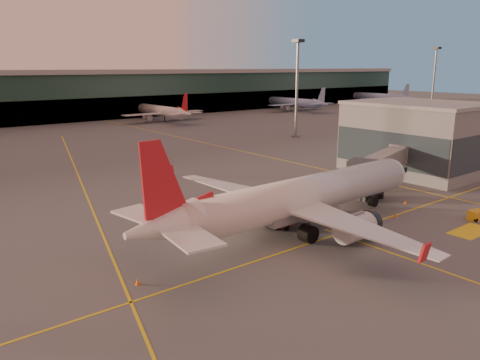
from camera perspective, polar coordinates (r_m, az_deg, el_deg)
ground at (r=48.63m, az=12.55°, el=-9.34°), size 600.00×600.00×0.00m
taxi_markings at (r=79.70m, az=-16.70°, el=-0.50°), size 100.12×173.00×0.01m
terminal at (r=173.47m, az=-26.89°, el=8.94°), size 400.00×20.00×17.60m
gate_building at (r=90.55m, az=20.91°, el=4.89°), size 18.40×22.40×12.60m
mast_east_near at (r=127.35m, az=6.97°, el=11.85°), size 2.40×2.40×25.60m
mast_east_far at (r=190.03m, az=22.57°, el=11.51°), size 2.40×2.40×25.60m
distant_aircraft_row at (r=154.02m, az=-20.74°, el=5.82°), size 350.00×34.00×13.00m
main_airplane at (r=53.51m, az=6.92°, el=-2.30°), size 41.74×37.52×12.61m
jet_bridge at (r=76.08m, az=17.44°, el=2.07°), size 20.90×8.91×6.13m
catering_truck at (r=56.54m, az=5.34°, el=-3.23°), size 5.82×4.22×4.15m
gpu_cart at (r=65.67m, az=26.87°, el=-3.86°), size 2.30×1.55×1.26m
pushback_tug at (r=70.57m, az=15.41°, el=-1.55°), size 4.27×3.15×1.97m
cone_nose at (r=69.54m, az=19.54°, el=-2.55°), size 0.40×0.40×0.50m
cone_tail at (r=43.11m, az=-12.37°, el=-12.02°), size 0.45×0.45×0.58m
cone_wing_left at (r=67.04m, az=-5.53°, el=-2.35°), size 0.49×0.49×0.63m
cone_fwd at (r=62.98m, az=18.40°, el=-4.12°), size 0.41×0.41×0.52m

